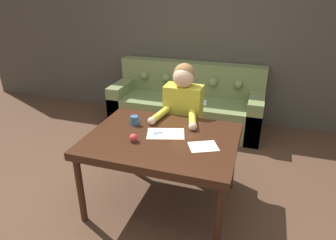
% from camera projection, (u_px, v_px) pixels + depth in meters
% --- Properties ---
extents(ground_plane, '(16.00, 16.00, 0.00)m').
position_uv_depth(ground_plane, '(151.00, 204.00, 2.93)').
color(ground_plane, '#4C3323').
extents(wall_back, '(8.00, 0.06, 2.60)m').
position_uv_depth(wall_back, '(204.00, 34.00, 4.34)').
color(wall_back, '#474238').
rests_on(wall_back, ground_plane).
extents(dining_table, '(1.32, 1.01, 0.73)m').
position_uv_depth(dining_table, '(162.00, 144.00, 2.68)').
color(dining_table, '#381E11').
rests_on(dining_table, ground_plane).
extents(couch, '(2.18, 0.80, 0.91)m').
position_uv_depth(couch, '(187.00, 105.00, 4.44)').
color(couch, olive).
rests_on(couch, ground_plane).
extents(person, '(0.48, 0.63, 1.23)m').
position_uv_depth(person, '(183.00, 118.00, 3.24)').
color(person, '#33281E').
rests_on(person, ground_plane).
extents(pattern_paper_main, '(0.38, 0.31, 0.00)m').
position_uv_depth(pattern_paper_main, '(166.00, 134.00, 2.70)').
color(pattern_paper_main, beige).
rests_on(pattern_paper_main, dining_table).
extents(pattern_paper_offcut, '(0.29, 0.27, 0.00)m').
position_uv_depth(pattern_paper_offcut, '(203.00, 146.00, 2.49)').
color(pattern_paper_offcut, beige).
rests_on(pattern_paper_offcut, dining_table).
extents(scissors, '(0.20, 0.20, 0.01)m').
position_uv_depth(scissors, '(160.00, 133.00, 2.71)').
color(scissors, silver).
rests_on(scissors, dining_table).
extents(mug, '(0.11, 0.08, 0.09)m').
position_uv_depth(mug, '(135.00, 120.00, 2.86)').
color(mug, '#335B84').
rests_on(mug, dining_table).
extents(pin_cushion, '(0.07, 0.07, 0.07)m').
position_uv_depth(pin_cushion, '(134.00, 138.00, 2.56)').
color(pin_cushion, '#4C3828').
rests_on(pin_cushion, dining_table).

